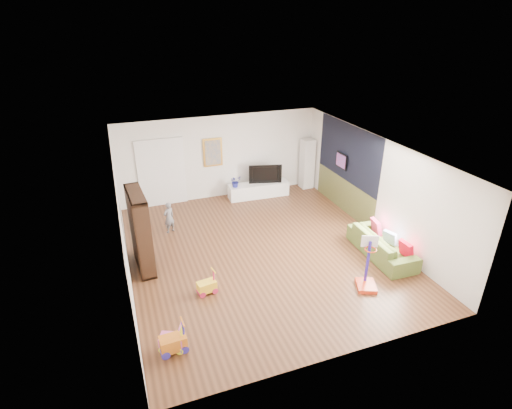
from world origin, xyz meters
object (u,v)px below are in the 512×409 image
object	(u,v)px
bookshelf	(140,231)
basketball_hoop	(369,264)
media_console	(258,190)
sofa	(382,245)

from	to	relation	value
bookshelf	basketball_hoop	distance (m)	5.23
media_console	bookshelf	size ratio (longest dim) A/B	1.04
basketball_hoop	bookshelf	bearing A→B (deg)	173.03
media_console	basketball_hoop	bearing A→B (deg)	-82.35
media_console	sofa	size ratio (longest dim) A/B	0.98
bookshelf	sofa	distance (m)	5.90
bookshelf	basketball_hoop	size ratio (longest dim) A/B	1.57
media_console	basketball_hoop	distance (m)	5.50
sofa	basketball_hoop	distance (m)	1.53
media_console	sofa	distance (m)	4.75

